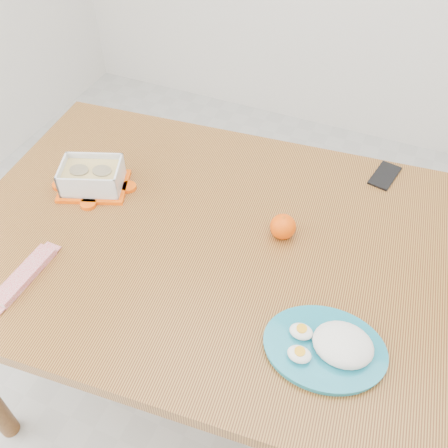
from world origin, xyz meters
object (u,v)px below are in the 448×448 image
at_px(orange_fruit, 283,227).
at_px(rice_plate, 331,346).
at_px(dining_table, 224,261).
at_px(food_container, 92,177).
at_px(smartphone, 385,176).

bearing_deg(orange_fruit, rice_plate, -54.21).
xyz_separation_m(dining_table, food_container, (-0.42, 0.04, 0.12)).
xyz_separation_m(orange_fruit, rice_plate, (0.20, -0.28, -0.01)).
bearing_deg(rice_plate, orange_fruit, 117.68).
xyz_separation_m(rice_plate, smartphone, (-0.00, 0.62, -0.02)).
bearing_deg(smartphone, orange_fruit, -109.30).
bearing_deg(dining_table, orange_fruit, 24.37).
bearing_deg(food_container, orange_fruit, -17.20).
distance_m(dining_table, rice_plate, 0.40).
height_order(food_container, orange_fruit, food_container).
xyz_separation_m(dining_table, rice_plate, (0.33, -0.20, 0.11)).
xyz_separation_m(dining_table, smartphone, (0.33, 0.42, 0.09)).
distance_m(orange_fruit, smartphone, 0.40).
bearing_deg(rice_plate, food_container, 153.97).
bearing_deg(smartphone, dining_table, -117.48).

